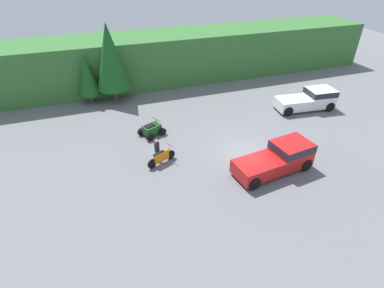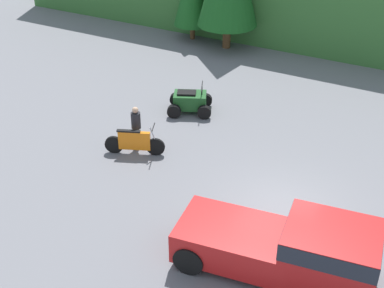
# 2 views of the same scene
# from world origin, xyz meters

# --- Properties ---
(ground_plane) EXTENTS (80.00, 80.00, 0.00)m
(ground_plane) POSITION_xyz_m (0.00, 0.00, 0.00)
(ground_plane) COLOR slate
(hillside_backdrop) EXTENTS (44.00, 6.00, 4.90)m
(hillside_backdrop) POSITION_xyz_m (0.00, 16.00, 2.45)
(hillside_backdrop) COLOR #387033
(hillside_backdrop) RESTS_ON ground_plane
(tree_left) EXTENTS (2.07, 2.07, 4.70)m
(tree_left) POSITION_xyz_m (-9.84, 12.47, 2.76)
(tree_left) COLOR brown
(tree_left) RESTS_ON ground_plane
(tree_mid_left) EXTENTS (3.17, 3.17, 7.20)m
(tree_mid_left) POSITION_xyz_m (-7.59, 12.15, 4.23)
(tree_mid_left) COLOR brown
(tree_mid_left) RESTS_ON ground_plane
(pickup_truck_red) EXTENTS (5.50, 2.68, 1.82)m
(pickup_truck_red) POSITION_xyz_m (1.10, -2.41, 0.96)
(pickup_truck_red) COLOR red
(pickup_truck_red) RESTS_ON ground_plane
(pickup_truck_second) EXTENTS (5.42, 2.59, 1.82)m
(pickup_truck_second) POSITION_xyz_m (8.80, 4.49, 0.96)
(pickup_truck_second) COLOR white
(pickup_truck_second) RESTS_ON ground_plane
(dirt_bike) EXTENTS (2.10, 1.04, 1.19)m
(dirt_bike) POSITION_xyz_m (-5.99, 0.75, 0.49)
(dirt_bike) COLOR black
(dirt_bike) RESTS_ON ground_plane
(quad_atv) EXTENTS (2.22, 1.98, 1.21)m
(quad_atv) POSITION_xyz_m (-5.78, 4.64, 0.47)
(quad_atv) COLOR black
(quad_atv) RESTS_ON ground_plane
(rider_person) EXTENTS (0.48, 0.48, 1.70)m
(rider_person) POSITION_xyz_m (-6.16, 1.17, 0.92)
(rider_person) COLOR navy
(rider_person) RESTS_ON ground_plane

